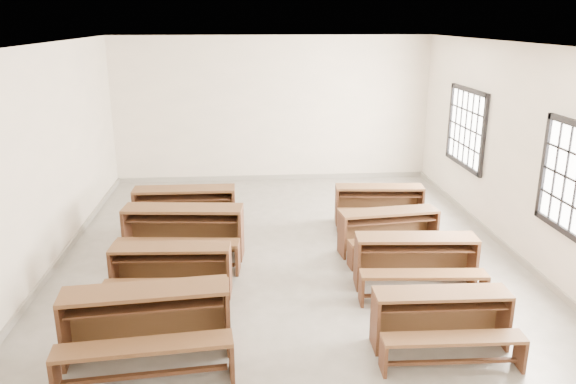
{
  "coord_description": "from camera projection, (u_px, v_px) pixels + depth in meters",
  "views": [
    {
      "loc": [
        -0.66,
        -8.15,
        3.54
      ],
      "look_at": [
        0.0,
        0.0,
        1.0
      ],
      "focal_mm": 35.0,
      "sensor_mm": 36.0,
      "label": 1
    }
  ],
  "objects": [
    {
      "name": "room",
      "position": [
        294.0,
        118.0,
        8.23
      ],
      "size": [
        8.5,
        8.5,
        3.2
      ],
      "color": "gray",
      "rests_on": "ground"
    },
    {
      "name": "desk_set_0",
      "position": [
        147.0,
        320.0,
        5.98
      ],
      "size": [
        1.84,
        1.07,
        0.79
      ],
      "rotation": [
        0.0,
        0.0,
        0.09
      ],
      "color": "brown",
      "rests_on": "ground"
    },
    {
      "name": "desk_set_1",
      "position": [
        171.0,
        268.0,
        7.34
      ],
      "size": [
        1.6,
        0.89,
        0.7
      ],
      "rotation": [
        0.0,
        0.0,
        -0.05
      ],
      "color": "brown",
      "rests_on": "ground"
    },
    {
      "name": "desk_set_2",
      "position": [
        183.0,
        229.0,
        8.52
      ],
      "size": [
        1.88,
        1.11,
        0.81
      ],
      "rotation": [
        0.0,
        0.0,
        -0.1
      ],
      "color": "brown",
      "rests_on": "ground"
    },
    {
      "name": "desk_set_3",
      "position": [
        185.0,
        207.0,
        9.6
      ],
      "size": [
        1.72,
        0.9,
        0.77
      ],
      "rotation": [
        0.0,
        0.0,
        -0.0
      ],
      "color": "brown",
      "rests_on": "ground"
    },
    {
      "name": "desk_set_4",
      "position": [
        442.0,
        317.0,
        6.18
      ],
      "size": [
        1.51,
        0.82,
        0.67
      ],
      "rotation": [
        0.0,
        0.0,
        -0.03
      ],
      "color": "brown",
      "rests_on": "ground"
    },
    {
      "name": "desk_set_5",
      "position": [
        416.0,
        259.0,
        7.59
      ],
      "size": [
        1.68,
        0.96,
        0.73
      ],
      "rotation": [
        0.0,
        0.0,
        -0.07
      ],
      "color": "brown",
      "rests_on": "ground"
    },
    {
      "name": "desk_set_6",
      "position": [
        389.0,
        229.0,
        8.72
      ],
      "size": [
        1.62,
        0.96,
        0.69
      ],
      "rotation": [
        0.0,
        0.0,
        0.11
      ],
      "color": "brown",
      "rests_on": "ground"
    },
    {
      "name": "desk_set_7",
      "position": [
        379.0,
        202.0,
        9.97
      ],
      "size": [
        1.61,
        0.93,
        0.69
      ],
      "rotation": [
        0.0,
        0.0,
        -0.09
      ],
      "color": "brown",
      "rests_on": "ground"
    }
  ]
}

